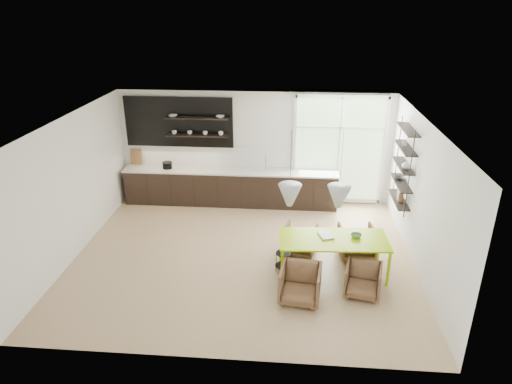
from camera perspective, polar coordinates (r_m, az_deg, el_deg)
The scene contains 11 objects.
room at distance 10.03m, azimuth 2.23°, elevation 2.29°, with size 7.02×6.01×2.91m.
kitchen_run at distance 11.94m, azimuth -3.60°, elevation 1.28°, with size 5.54×0.69×2.75m.
right_shelving at distance 10.32m, azimuth 17.90°, elevation 2.87°, with size 0.26×1.22×1.90m.
dining_table at distance 8.95m, azimuth 9.65°, elevation -6.08°, with size 2.13×1.04×0.76m.
armchair_back_left at distance 9.74m, azimuth 5.50°, elevation -5.99°, with size 0.66×0.67×0.61m, color brown.
armchair_back_right at distance 9.80m, azimuth 12.44°, elevation -6.10°, with size 0.71×0.73×0.66m, color brown.
armchair_front_left at distance 8.31m, azimuth 5.55°, elevation -11.36°, with size 0.71×0.73×0.66m, color brown.
armchair_front_right at distance 8.66m, azimuth 13.22°, elevation -10.66°, with size 0.63×0.65×0.59m, color brown.
wire_stool at distance 9.13m, azimuth 3.43°, elevation -8.37°, with size 0.32×0.32×0.41m.
table_book at distance 8.95m, azimuth 7.97°, elevation -5.47°, with size 0.25×0.33×0.03m, color white.
table_bowl at distance 9.05m, azimuth 12.41°, elevation -5.36°, with size 0.21×0.21×0.06m, color #5A804F.
Camera 1 is at (0.96, -8.28, 5.01)m, focal length 32.00 mm.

